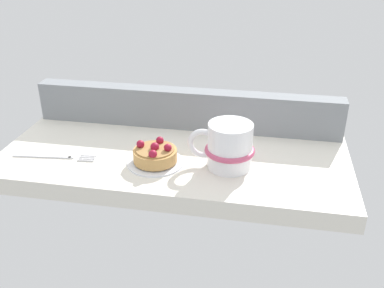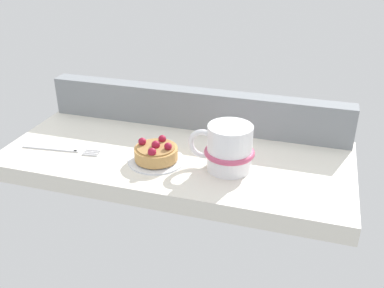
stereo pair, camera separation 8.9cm
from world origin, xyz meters
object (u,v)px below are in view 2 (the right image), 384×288
object	(u,v)px
dessert_plate	(156,160)
raspberry_tart	(156,152)
dessert_fork	(62,149)
coffee_mug	(228,148)

from	to	relation	value
dessert_plate	raspberry_tart	world-z (taller)	raspberry_tart
raspberry_tart	dessert_fork	bearing A→B (deg)	-175.59
dessert_plate	raspberry_tart	size ratio (longest dim) A/B	1.31
dessert_plate	coffee_mug	world-z (taller)	coffee_mug
raspberry_tart	coffee_mug	xyz separation A→B (cm)	(15.12, 1.39, 2.51)
raspberry_tart	dessert_fork	size ratio (longest dim) A/B	0.50
coffee_mug	dessert_plate	bearing A→B (deg)	-174.79
dessert_fork	raspberry_tart	bearing A→B (deg)	4.41
raspberry_tart	coffee_mug	distance (cm)	15.39
dessert_plate	raspberry_tart	bearing A→B (deg)	-41.38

